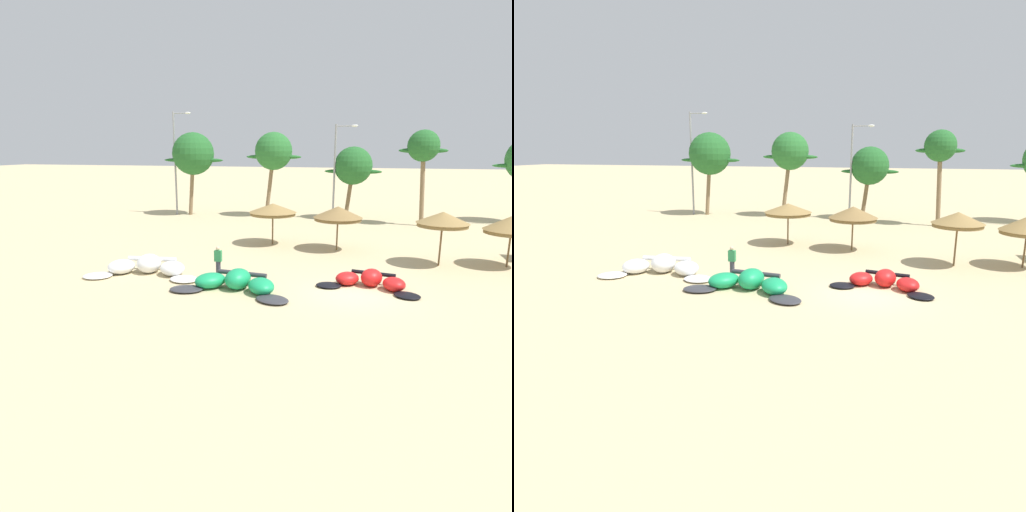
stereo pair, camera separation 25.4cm
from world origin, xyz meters
TOP-DOWN VIEW (x-y plane):
  - ground_plane at (0.00, 0.00)m, footprint 260.00×260.00m
  - kite_far_left at (-10.55, 0.71)m, footprint 6.25×3.20m
  - kite_left at (-5.30, -0.78)m, footprint 5.96×3.06m
  - kite_left_of_center at (0.70, 1.23)m, footprint 4.92×2.76m
  - beach_umbrella_near_van at (-5.83, 9.59)m, footprint 3.20×3.20m
  - beach_umbrella_middle at (-1.47, 8.86)m, footprint 3.09×3.09m
  - beach_umbrella_near_palms at (4.36, 6.35)m, footprint 2.80×2.80m
  - person_near_kites at (-6.74, 1.02)m, footprint 0.36×0.24m
  - palm_leftmost at (-16.14, 21.19)m, footprint 5.96×3.97m
  - palm_left at (-8.53, 22.06)m, footprint 5.19×3.46m
  - palm_left_of_gap at (-1.27, 22.27)m, footprint 5.08×3.38m
  - palm_center_left at (4.35, 20.02)m, footprint 3.83×2.56m
  - lamppost_west at (-17.77, 20.95)m, footprint 1.83×0.24m
  - lamppost_west_center at (-2.68, 21.58)m, footprint 1.96×0.24m

SIDE VIEW (x-z plane):
  - ground_plane at x=0.00m, z-range 0.00..0.00m
  - kite_left_of_center at x=0.70m, z-range -0.10..0.74m
  - kite_left at x=-5.30m, z-range -0.11..0.84m
  - kite_far_left at x=-10.55m, z-range -0.11..0.87m
  - person_near_kites at x=-6.74m, z-range 0.01..1.63m
  - beach_umbrella_middle at x=-1.47m, z-range 0.96..3.78m
  - beach_umbrella_near_van at x=-5.83m, z-range 1.00..3.78m
  - beach_umbrella_near_palms at x=4.36m, z-range 1.10..4.12m
  - lamppost_west_center at x=-2.68m, z-range 0.55..8.93m
  - palm_left_of_gap at x=-1.27m, z-range 1.51..8.01m
  - lamppost_west at x=-17.77m, z-range 0.55..10.21m
  - palm_leftmost at x=-16.14m, z-range 1.87..9.69m
  - palm_left at x=-8.53m, z-range 2.10..9.91m
  - palm_center_left at x=4.35m, z-range 2.46..10.29m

